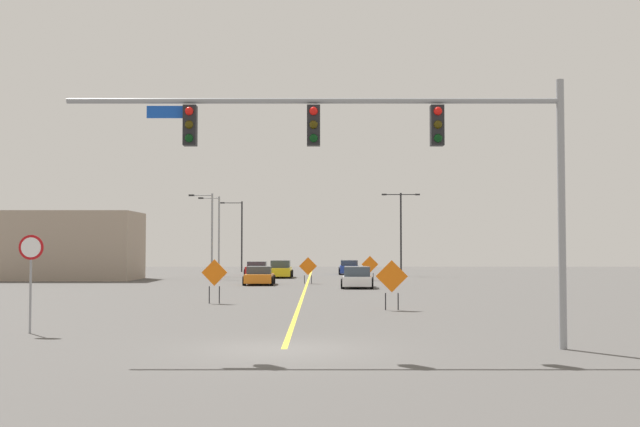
{
  "coord_description": "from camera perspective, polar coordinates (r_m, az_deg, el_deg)",
  "views": [
    {
      "loc": [
        0.92,
        -20.43,
        2.62
      ],
      "look_at": [
        1.06,
        28.09,
        4.67
      ],
      "focal_mm": 44.52,
      "sensor_mm": 36.0,
      "label": 1
    }
  ],
  "objects": [
    {
      "name": "car_orange_passing",
      "position": [
        55.36,
        -4.54,
        -4.51
      ],
      "size": [
        2.11,
        3.91,
        1.27
      ],
      "color": "orange",
      "rests_on": "ground"
    },
    {
      "name": "construction_sign_left_shoulder",
      "position": [
        56.86,
        -1.03,
        -3.88
      ],
      "size": [
        1.29,
        0.06,
        1.9
      ],
      "color": "orange",
      "rests_on": "ground"
    },
    {
      "name": "street_lamp_near_right",
      "position": [
        83.62,
        -5.94,
        -1.35
      ],
      "size": [
        2.35,
        0.24,
        7.4
      ],
      "color": "black",
      "rests_on": "ground"
    },
    {
      "name": "street_lamp_far_right",
      "position": [
        71.49,
        -7.56,
        -1.3
      ],
      "size": [
        1.94,
        0.24,
        7.15
      ],
      "color": "gray",
      "rests_on": "ground"
    },
    {
      "name": "roadside_building_west",
      "position": [
        66.75,
        -17.96,
        -2.22
      ],
      "size": [
        11.39,
        6.46,
        5.43
      ],
      "color": "gray",
      "rests_on": "ground"
    },
    {
      "name": "street_lamp_near_left",
      "position": [
        72.75,
        5.67,
        -0.91
      ],
      "size": [
        3.49,
        0.24,
        7.57
      ],
      "color": "black",
      "rests_on": "ground"
    },
    {
      "name": "construction_sign_median_far",
      "position": [
        33.2,
        5.02,
        -4.68
      ],
      "size": [
        1.34,
        0.06,
        2.07
      ],
      "color": "orange",
      "rests_on": "ground"
    },
    {
      "name": "car_white_approaching",
      "position": [
        51.1,
        2.53,
        -4.63
      ],
      "size": [
        2.22,
        4.36,
        1.36
      ],
      "color": "white",
      "rests_on": "ground"
    },
    {
      "name": "stop_sign",
      "position": [
        25.7,
        -20.23,
        -3.44
      ],
      "size": [
        0.76,
        0.07,
        2.99
      ],
      "color": "gray",
      "rests_on": "ground"
    },
    {
      "name": "car_blue_mid",
      "position": [
        76.0,
        1.94,
        -3.91
      ],
      "size": [
        2.03,
        4.46,
        1.36
      ],
      "color": "#1E389E",
      "rests_on": "ground"
    },
    {
      "name": "car_yellow_far",
      "position": [
        67.94,
        -3.0,
        -4.03
      ],
      "size": [
        2.01,
        4.58,
        1.48
      ],
      "color": "gold",
      "rests_on": "ground"
    },
    {
      "name": "construction_sign_right_shoulder",
      "position": [
        62.29,
        3.45,
        -3.74
      ],
      "size": [
        1.32,
        0.05,
        1.92
      ],
      "color": "orange",
      "rests_on": "ground"
    },
    {
      "name": "car_red_distant",
      "position": [
        74.33,
        -4.71,
        -3.98
      ],
      "size": [
        2.16,
        3.82,
        1.26
      ],
      "color": "red",
      "rests_on": "ground"
    },
    {
      "name": "road_centre_stripe",
      "position": [
        67.53,
        -0.95,
        -4.64
      ],
      "size": [
        0.16,
        94.07,
        0.01
      ],
      "color": "yellow",
      "rests_on": "ground"
    },
    {
      "name": "construction_sign_left_lane",
      "position": [
        37.23,
        -7.76,
        -4.41
      ],
      "size": [
        1.23,
        0.2,
        2.05
      ],
      "color": "orange",
      "rests_on": "ground"
    },
    {
      "name": "ground",
      "position": [
        20.62,
        -2.77,
        -9.72
      ],
      "size": [
        169.33,
        169.33,
        0.0
      ],
      "primitive_type": "plane",
      "color": "#4C4947"
    },
    {
      "name": "street_lamp_mid_left",
      "position": [
        65.58,
        -8.08,
        -1.26
      ],
      "size": [
        2.01,
        0.24,
        7.01
      ],
      "color": "gray",
      "rests_on": "ground"
    },
    {
      "name": "traffic_signal_assembly",
      "position": [
        20.65,
        4.35,
        5.01
      ],
      "size": [
        12.92,
        0.44,
        6.97
      ],
      "color": "gray",
      "rests_on": "ground"
    }
  ]
}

